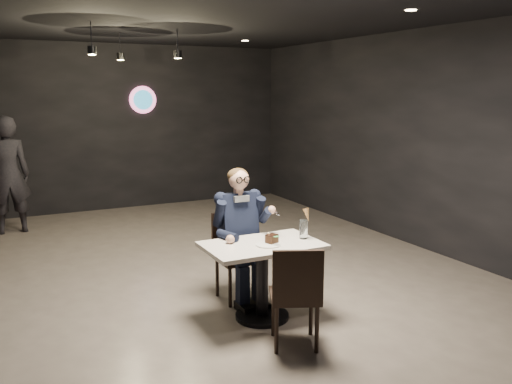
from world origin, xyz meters
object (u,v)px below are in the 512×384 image
sundae_glass (304,229)px  passerby (8,175)px  main_table (262,281)px  seated_man (238,233)px  chair_far (238,257)px  chair_near (295,294)px

sundae_glass → passerby: size_ratio=0.10×
main_table → sundae_glass: 0.64m
passerby → seated_man: bearing=113.7°
chair_far → passerby: (-2.01, 4.04, 0.44)m
main_table → chair_near: chair_near is taller
main_table → seated_man: size_ratio=0.76×
main_table → chair_far: size_ratio=1.20×
chair_far → chair_near: size_ratio=1.00×
seated_man → passerby: passerby is taller
main_table → seated_man: seated_man is taller
passerby → sundae_glass: bearing=115.2°
main_table → sundae_glass: (0.44, -0.02, 0.47)m
chair_near → passerby: size_ratio=0.51×
chair_far → chair_near: 1.16m
sundae_glass → passerby: (-2.45, 4.61, 0.06)m
sundae_glass → passerby: passerby is taller
chair_far → main_table: bearing=-90.0°
main_table → chair_near: 0.62m
chair_near → seated_man: seated_man is taller
main_table → sundae_glass: sundae_glass is taller
chair_near → sundae_glass: 0.83m
sundae_glass → main_table: bearing=176.8°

